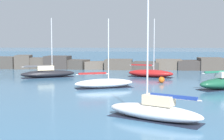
% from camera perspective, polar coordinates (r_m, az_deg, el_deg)
% --- Properties ---
extents(open_sea_beyond, '(400.00, 116.00, 0.01)m').
position_cam_1_polar(open_sea_beyond, '(119.25, 3.72, 2.59)').
color(open_sea_beyond, '#2D5B7F').
rests_on(open_sea_beyond, ground).
extents(breakwater_jetty, '(67.93, 5.86, 2.59)m').
position_cam_1_polar(breakwater_jetty, '(59.70, 0.70, 1.13)').
color(breakwater_jetty, '#4C443D').
rests_on(breakwater_jetty, ground).
extents(sailboat_moored_1, '(6.65, 4.63, 8.90)m').
position_cam_1_polar(sailboat_moored_1, '(20.69, 7.76, -7.34)').
color(sailboat_moored_1, white).
rests_on(sailboat_moored_1, ground).
extents(sailboat_moored_2, '(7.86, 5.22, 8.55)m').
position_cam_1_polar(sailboat_moored_2, '(46.17, -11.65, -0.56)').
color(sailboat_moored_2, black).
rests_on(sailboat_moored_2, ground).
extents(sailboat_moored_4, '(7.06, 3.96, 8.48)m').
position_cam_1_polar(sailboat_moored_4, '(46.00, 7.02, -0.58)').
color(sailboat_moored_4, maroon).
rests_on(sailboat_moored_4, ground).
extents(sailboat_moored_5, '(6.93, 4.32, 7.68)m').
position_cam_1_polar(sailboat_moored_5, '(34.85, -1.46, -2.40)').
color(sailboat_moored_5, white).
rests_on(sailboat_moored_5, ground).
extents(mooring_buoy_orange_near, '(0.78, 0.78, 0.98)m').
position_cam_1_polar(mooring_buoy_orange_near, '(39.63, 9.04, -1.78)').
color(mooring_buoy_orange_near, '#EA5914').
rests_on(mooring_buoy_orange_near, ground).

